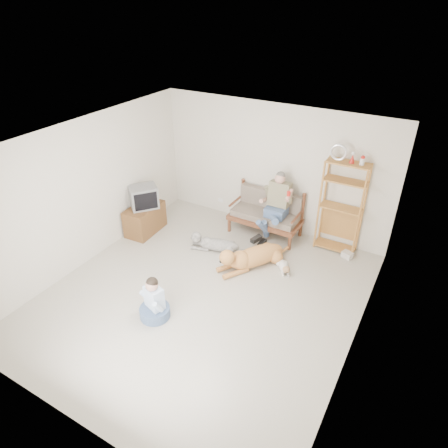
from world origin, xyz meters
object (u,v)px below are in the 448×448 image
Objects in this scene: loveseat at (267,212)px; golden_retriever at (250,257)px; etagere at (341,207)px; tv_stand at (145,219)px.

loveseat reaches higher than golden_retriever.
golden_retriever is (-1.22, -1.39, -0.75)m from etagere.
tv_stand is 0.61× the size of golden_retriever.
loveseat is at bearing 133.17° from golden_retriever.
loveseat reaches higher than tv_stand.
loveseat is 1.00× the size of golden_retriever.
loveseat is 1.63× the size of tv_stand.
tv_stand is (-3.76, -1.38, -0.66)m from etagere.
etagere is 4.06m from tv_stand.
etagere is at bearing 80.33° from golden_retriever.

